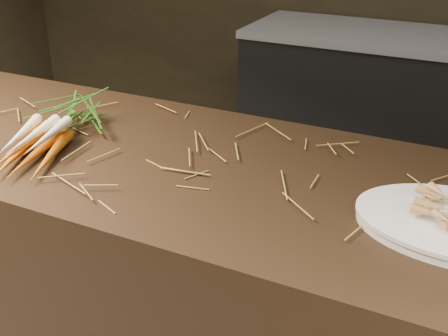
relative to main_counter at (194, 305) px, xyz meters
The scene contains 4 objects.
main_counter is the anchor object (origin of this frame).
back_counter 1.90m from the main_counter, 80.93° to the left, with size 1.82×0.62×0.84m.
straw_bedding 0.46m from the main_counter, 90.00° to the left, with size 1.40×0.60×0.02m, color olive, non-canonical shape.
root_veg_bunch 0.62m from the main_counter, behind, with size 0.28×0.49×0.09m.
Camera 1 is at (0.62, -0.77, 1.49)m, focal length 45.00 mm.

